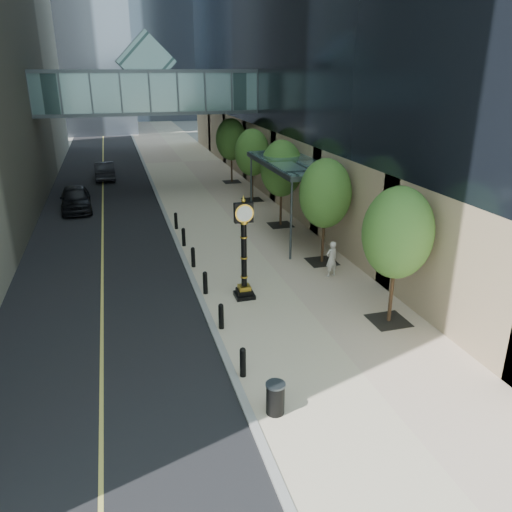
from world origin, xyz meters
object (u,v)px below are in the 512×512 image
(street_clock, at_px, (244,256))
(pedestrian, at_px, (332,259))
(car_near, at_px, (76,199))
(car_far, at_px, (105,170))
(trash_bin, at_px, (275,399))

(street_clock, bearing_deg, pedestrian, 14.45)
(car_near, bearing_deg, pedestrian, -56.05)
(car_far, bearing_deg, car_near, 77.84)
(pedestrian, height_order, car_far, pedestrian)
(pedestrian, xyz_separation_m, car_far, (-10.06, 25.69, -0.12))
(car_near, bearing_deg, car_far, 75.78)
(trash_bin, relative_size, pedestrian, 0.53)
(pedestrian, bearing_deg, car_far, -83.88)
(street_clock, distance_m, car_near, 18.28)
(street_clock, relative_size, pedestrian, 2.52)
(car_far, bearing_deg, pedestrian, 109.80)
(trash_bin, distance_m, pedestrian, 10.31)
(trash_bin, relative_size, car_far, 0.19)
(street_clock, xyz_separation_m, trash_bin, (-1.09, -7.56, -1.41))
(street_clock, height_order, trash_bin, street_clock)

